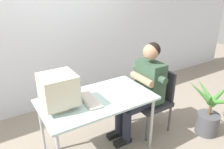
{
  "coord_description": "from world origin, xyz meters",
  "views": [
    {
      "loc": [
        -1.02,
        -1.95,
        1.97
      ],
      "look_at": [
        0.2,
        0.0,
        0.99
      ],
      "focal_mm": 35.21,
      "sensor_mm": 36.0,
      "label": 1
    }
  ],
  "objects_px": {
    "desk": "(97,103)",
    "keyboard": "(89,99)",
    "person_seated": "(144,87)",
    "office_chair": "(154,97)",
    "crt_monitor": "(59,90)",
    "potted_plant": "(209,114)"
  },
  "relations": [
    {
      "from": "keyboard",
      "to": "crt_monitor",
      "type": "bearing_deg",
      "value": 172.59
    },
    {
      "from": "desk",
      "to": "keyboard",
      "type": "height_order",
      "value": "keyboard"
    },
    {
      "from": "office_chair",
      "to": "potted_plant",
      "type": "xyz_separation_m",
      "value": [
        0.56,
        -0.52,
        -0.19
      ]
    },
    {
      "from": "desk",
      "to": "potted_plant",
      "type": "distance_m",
      "value": 1.58
    },
    {
      "from": "desk",
      "to": "person_seated",
      "type": "height_order",
      "value": "person_seated"
    },
    {
      "from": "office_chair",
      "to": "person_seated",
      "type": "height_order",
      "value": "person_seated"
    },
    {
      "from": "person_seated",
      "to": "office_chair",
      "type": "bearing_deg",
      "value": -0.0
    },
    {
      "from": "desk",
      "to": "person_seated",
      "type": "xyz_separation_m",
      "value": [
        0.7,
        0.02,
        0.01
      ]
    },
    {
      "from": "crt_monitor",
      "to": "desk",
      "type": "bearing_deg",
      "value": -5.56
    },
    {
      "from": "crt_monitor",
      "to": "potted_plant",
      "type": "distance_m",
      "value": 2.05
    },
    {
      "from": "desk",
      "to": "person_seated",
      "type": "relative_size",
      "value": 1.01
    },
    {
      "from": "keyboard",
      "to": "office_chair",
      "type": "xyz_separation_m",
      "value": [
        1.0,
        0.02,
        -0.27
      ]
    },
    {
      "from": "potted_plant",
      "to": "crt_monitor",
      "type": "bearing_deg",
      "value": 163.8
    },
    {
      "from": "keyboard",
      "to": "person_seated",
      "type": "height_order",
      "value": "person_seated"
    },
    {
      "from": "keyboard",
      "to": "potted_plant",
      "type": "distance_m",
      "value": 1.69
    },
    {
      "from": "potted_plant",
      "to": "office_chair",
      "type": "bearing_deg",
      "value": 137.01
    },
    {
      "from": "desk",
      "to": "office_chair",
      "type": "relative_size",
      "value": 1.48
    },
    {
      "from": "keyboard",
      "to": "person_seated",
      "type": "distance_m",
      "value": 0.8
    },
    {
      "from": "person_seated",
      "to": "desk",
      "type": "bearing_deg",
      "value": -178.71
    },
    {
      "from": "desk",
      "to": "keyboard",
      "type": "relative_size",
      "value": 2.93
    },
    {
      "from": "crt_monitor",
      "to": "office_chair",
      "type": "xyz_separation_m",
      "value": [
        1.31,
        -0.02,
        -0.46
      ]
    },
    {
      "from": "office_chair",
      "to": "crt_monitor",
      "type": "bearing_deg",
      "value": 178.92
    }
  ]
}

